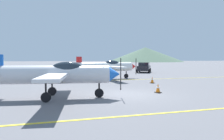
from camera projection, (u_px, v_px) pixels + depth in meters
ground_plane at (128, 95)px, 13.11m from camera, size 400.00×400.00×0.00m
apron_line_near at (168, 113)px, 8.67m from camera, size 80.00×0.16×0.01m
apron_line_far at (97, 81)px, 21.49m from camera, size 80.00×0.16×0.01m
airplane_near at (57, 74)px, 11.77m from camera, size 7.06×8.08×2.42m
airplane_mid at (107, 66)px, 23.43m from camera, size 7.03×8.08×2.42m
car_sedan at (144, 67)px, 34.75m from camera, size 3.73×4.62×1.62m
traffic_cone_front at (152, 80)px, 19.38m from camera, size 0.36×0.36×0.59m
traffic_cone_side at (158, 88)px, 13.87m from camera, size 0.36×0.36×0.59m
hill_centerleft at (145, 55)px, 164.21m from camera, size 57.57×57.57×11.05m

